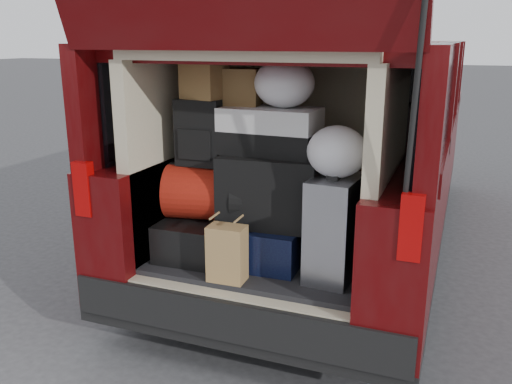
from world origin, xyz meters
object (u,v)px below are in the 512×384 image
Objects in this scene: kraft_bag at (227,253)px; black_soft_case at (270,190)px; twotone_duffel at (267,130)px; backpack at (201,132)px; red_duffel at (209,193)px; navy_hardshell at (268,240)px; silver_roller at (334,228)px; black_hardshell at (202,235)px.

kraft_bag is 0.45m from black_soft_case.
backpack is at bearing -168.57° from twotone_duffel.
kraft_bag is 0.63× the size of red_duffel.
twotone_duffel reaches higher than red_duffel.
black_soft_case is (0.12, 0.33, 0.28)m from kraft_bag.
silver_roller is (0.41, -0.11, 0.17)m from navy_hardshell.
silver_roller is at bearing 24.29° from kraft_bag.
black_soft_case is 0.53m from backpack.
black_hardshell is at bearing -165.92° from twotone_duffel.
navy_hardshell is 0.64m from twotone_duffel.
kraft_bag is 0.55× the size of black_soft_case.
twotone_duffel reaches higher than black_soft_case.
twotone_duffel is (0.38, 0.08, 0.65)m from black_hardshell.
red_duffel is at bearing -3.52° from black_hardshell.
black_soft_case reaches higher than navy_hardshell.
backpack is (-0.82, 0.08, 0.45)m from silver_roller.
silver_roller reaches higher than kraft_bag.
black_hardshell is 0.62m from backpack.
navy_hardshell is (0.41, 0.05, 0.00)m from black_hardshell.
backpack is at bearing 178.96° from silver_roller.
black_hardshell is at bearing -174.52° from navy_hardshell.
red_duffel is (-0.77, 0.06, 0.10)m from silver_roller.
kraft_bag is at bearing -49.29° from backpack.
navy_hardshell is at bearing 5.51° from black_hardshell.
silver_roller is at bearing -15.34° from red_duffel.
black_soft_case is 0.34m from twotone_duffel.
silver_roller is (0.82, -0.06, 0.17)m from black_hardshell.
twotone_duffel is at bearing 121.68° from black_soft_case.
silver_roller is at bearing -16.45° from navy_hardshell.
twotone_duffel is (-0.04, 0.06, 0.33)m from black_soft_case.
red_duffel is at bearing 127.74° from kraft_bag.
black_soft_case is (0.02, -0.03, 0.31)m from navy_hardshell.
black_soft_case is at bearing 67.89° from kraft_bag.
black_hardshell is 0.53m from black_soft_case.
navy_hardshell is 0.45m from red_duffel.
navy_hardshell is 0.32m from black_soft_case.
navy_hardshell is at bearing -51.17° from twotone_duffel.
backpack reaches higher than black_soft_case.
black_hardshell is at bearing 166.98° from red_duffel.
twotone_duffel is (0.34, 0.08, 0.38)m from red_duffel.
navy_hardshell is at bearing 2.56° from backpack.
backpack reaches higher than kraft_bag.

